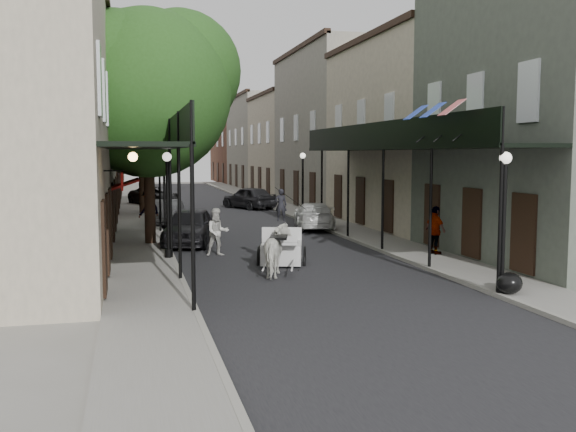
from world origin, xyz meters
TOP-DOWN VIEW (x-y plane):
  - ground at (0.00, 0.00)m, footprint 140.00×140.00m
  - road at (0.00, 20.00)m, footprint 8.00×90.00m
  - sidewalk_left at (-5.00, 20.00)m, footprint 2.20×90.00m
  - sidewalk_right at (5.00, 20.00)m, footprint 2.20×90.00m
  - building_row_left at (-8.60, 30.00)m, footprint 5.00×80.00m
  - building_row_right at (8.60, 30.00)m, footprint 5.00×80.00m
  - gallery_left at (-4.79, 6.98)m, footprint 2.20×18.05m
  - gallery_right at (4.79, 6.98)m, footprint 2.20×18.05m
  - tree_near at (-4.20, 10.18)m, footprint 7.31×6.80m
  - tree_far at (-4.25, 24.18)m, footprint 6.45×6.00m
  - lamppost_right_near at (4.10, -2.00)m, footprint 0.32×0.32m
  - lamppost_left at (-4.10, 6.00)m, footprint 0.32×0.32m
  - lamppost_right_far at (4.10, 18.00)m, footprint 0.32×0.32m
  - horse at (-0.97, 2.27)m, footprint 1.34×2.04m
  - carriage at (-0.29, 4.64)m, footprint 2.03×2.61m
  - pedestrian_walking at (-2.27, 6.66)m, footprint 0.93×0.76m
  - pedestrian_sidewalk_left at (-4.50, 14.78)m, footprint 1.40×1.37m
  - pedestrian_sidewalk_right at (5.40, 4.37)m, footprint 0.64×1.10m
  - car_left_near at (-3.00, 9.81)m, footprint 2.93×4.84m
  - car_left_mid at (-3.50, 17.89)m, footprint 2.20×4.15m
  - car_left_far at (-3.60, 30.84)m, footprint 4.10×5.56m
  - car_right_near at (3.60, 14.00)m, footprint 2.80×4.90m
  - car_right_far at (2.60, 26.53)m, footprint 3.57×4.90m
  - trash_bags at (4.32, -2.03)m, footprint 0.93×1.08m

SIDE VIEW (x-z plane):
  - ground at x=0.00m, z-range 0.00..0.00m
  - road at x=0.00m, z-range 0.00..0.01m
  - sidewalk_left at x=-5.00m, z-range 0.00..0.12m
  - sidewalk_right at x=5.00m, z-range 0.00..0.12m
  - trash_bags at x=4.32m, z-range 0.10..0.67m
  - car_left_mid at x=-3.50m, z-range 0.00..1.30m
  - car_right_near at x=3.60m, z-range 0.00..1.34m
  - car_left_far at x=-3.60m, z-range 0.00..1.40m
  - car_left_near at x=-3.00m, z-range 0.00..1.54m
  - car_right_far at x=2.60m, z-range 0.00..1.55m
  - horse at x=-0.97m, z-range 0.00..1.59m
  - pedestrian_walking at x=-2.27m, z-range 0.00..1.77m
  - pedestrian_sidewalk_right at x=5.40m, z-range 0.12..1.88m
  - carriage at x=-0.29m, z-range -0.30..2.36m
  - pedestrian_sidewalk_left at x=-4.50m, z-range 0.12..2.04m
  - lamppost_right_near at x=4.10m, z-range 0.19..3.90m
  - lamppost_left at x=-4.10m, z-range 0.19..3.90m
  - lamppost_right_far at x=4.10m, z-range 0.19..3.90m
  - gallery_left at x=-4.79m, z-range 1.61..6.49m
  - gallery_right at x=4.79m, z-range 1.61..6.49m
  - building_row_left at x=-8.60m, z-range 0.00..10.50m
  - building_row_right at x=8.60m, z-range 0.00..10.50m
  - tree_far at x=-4.25m, z-range 1.53..10.14m
  - tree_near at x=-4.20m, z-range 1.67..11.30m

